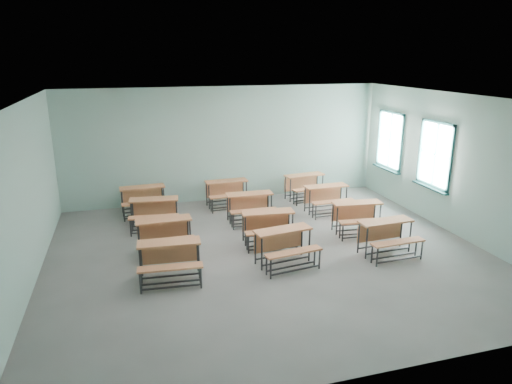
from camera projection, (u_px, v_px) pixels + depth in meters
room at (273, 180)px, 9.19m from camera, size 9.04×8.04×3.24m
desk_unit_r0c0 at (170, 256)px, 8.35m from camera, size 1.21×0.86×0.72m
desk_unit_r0c1 at (285, 242)px, 8.96m from camera, size 1.24×0.92×0.72m
desk_unit_r0c2 at (388, 233)px, 9.43m from camera, size 1.19×0.83×0.72m
desk_unit_r1c0 at (165, 231)px, 9.51m from camera, size 1.16×0.79×0.72m
desk_unit_r1c1 at (269, 223)px, 9.97m from camera, size 1.22×0.88×0.72m
desk_unit_r1c2 at (358, 213)px, 10.59m from camera, size 1.23×0.89×0.72m
desk_unit_r2c0 at (154, 209)px, 10.86m from camera, size 1.23×0.89×0.72m
desk_unit_r2c1 at (250, 203)px, 11.28m from camera, size 1.17×0.80×0.72m
desk_unit_r2c2 at (328, 195)px, 11.96m from camera, size 1.16×0.79×0.72m
desk_unit_r3c0 at (143, 196)px, 11.86m from camera, size 1.19×0.83×0.72m
desk_unit_r3c1 at (227, 190)px, 12.43m from camera, size 1.18×0.81×0.72m
desk_unit_r3c2 at (306, 183)px, 13.07m from camera, size 1.24×0.91×0.72m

